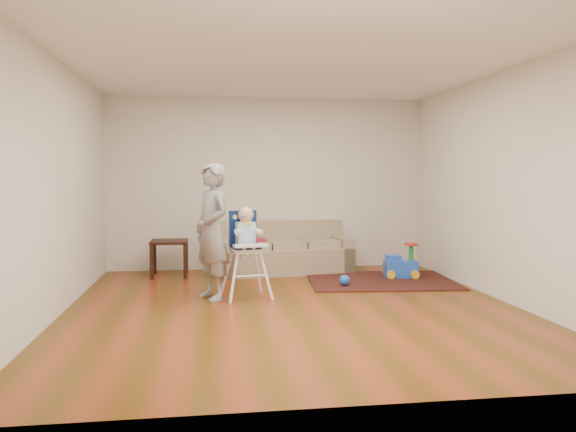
{
  "coord_description": "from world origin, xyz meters",
  "views": [
    {
      "loc": [
        -0.93,
        -6.14,
        1.46
      ],
      "look_at": [
        0.0,
        0.4,
        1.0
      ],
      "focal_mm": 35.0,
      "sensor_mm": 36.0,
      "label": 1
    }
  ],
  "objects": [
    {
      "name": "ground",
      "position": [
        0.0,
        0.0,
        0.0
      ],
      "size": [
        5.5,
        5.5,
        0.0
      ],
      "primitive_type": "plane",
      "color": "#503007",
      "rests_on": "ground"
    },
    {
      "name": "high_chair",
      "position": [
        -0.49,
        0.59,
        0.54
      ],
      "size": [
        0.6,
        0.6,
        1.11
      ],
      "rotation": [
        0.0,
        0.0,
        0.18
      ],
      "color": "white",
      "rests_on": "ground"
    },
    {
      "name": "area_rug",
      "position": [
        1.46,
        1.39,
        0.01
      ],
      "size": [
        2.11,
        1.66,
        0.02
      ],
      "primitive_type": "cube",
      "rotation": [
        0.0,
        0.0,
        -0.08
      ],
      "color": "black",
      "rests_on": "ground"
    },
    {
      "name": "toy_ball",
      "position": [
        0.86,
        1.07,
        0.09
      ],
      "size": [
        0.14,
        0.14,
        0.14
      ],
      "primitive_type": "sphere",
      "color": "blue",
      "rests_on": "area_rug"
    },
    {
      "name": "ride_on_toy",
      "position": [
        1.82,
        1.59,
        0.26
      ],
      "size": [
        0.48,
        0.37,
        0.5
      ],
      "primitive_type": null,
      "rotation": [
        0.0,
        0.0,
        -0.1
      ],
      "color": "blue",
      "rests_on": "area_rug"
    },
    {
      "name": "room_envelope",
      "position": [
        0.0,
        0.53,
        1.88
      ],
      "size": [
        5.04,
        5.52,
        2.72
      ],
      "color": "silver",
      "rests_on": "ground"
    },
    {
      "name": "adult",
      "position": [
        -0.89,
        0.57,
        0.81
      ],
      "size": [
        0.62,
        0.7,
        1.62
      ],
      "primitive_type": "imported",
      "rotation": [
        0.0,
        0.0,
        -1.09
      ],
      "color": "gray",
      "rests_on": "ground"
    },
    {
      "name": "side_table",
      "position": [
        -1.5,
        2.2,
        0.27
      ],
      "size": [
        0.53,
        0.53,
        0.53
      ],
      "primitive_type": null,
      "color": "black",
      "rests_on": "ground"
    },
    {
      "name": "sofa",
      "position": [
        0.22,
        2.3,
        0.39
      ],
      "size": [
        2.09,
        1.07,
        0.77
      ],
      "rotation": [
        0.0,
        0.0,
        0.13
      ],
      "color": "tan",
      "rests_on": "ground"
    }
  ]
}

